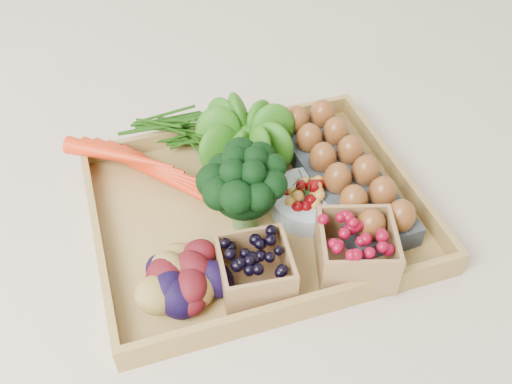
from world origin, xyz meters
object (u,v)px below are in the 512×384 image
object	(u,v)px
egg_carton	(342,179)
cherry_bowl	(309,201)
broccoli	(244,201)
tray	(256,213)

from	to	relation	value
egg_carton	cherry_bowl	bearing A→B (deg)	-159.78
broccoli	tray	bearing A→B (deg)	42.44
cherry_bowl	egg_carton	distance (m)	0.08
broccoli	egg_carton	world-z (taller)	broccoli
broccoli	cherry_bowl	size ratio (longest dim) A/B	1.06
cherry_bowl	egg_carton	xyz separation A→B (m)	(0.08, 0.03, 0.00)
cherry_bowl	egg_carton	size ratio (longest dim) A/B	0.40
broccoli	egg_carton	distance (m)	0.20
egg_carton	broccoli	bearing A→B (deg)	-173.08
tray	egg_carton	xyz separation A→B (m)	(0.16, 0.01, 0.03)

